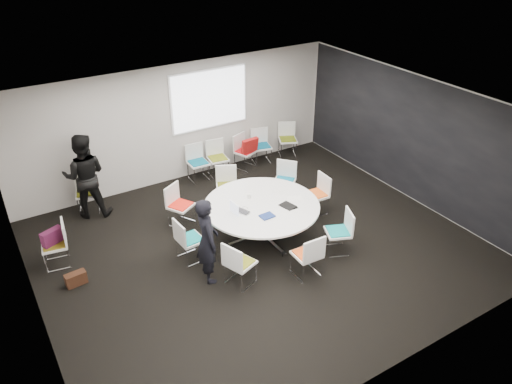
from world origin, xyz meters
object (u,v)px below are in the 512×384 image
chair_back_a (198,169)px  laptop (243,210)px  chair_back_b (218,165)px  cup (249,196)px  chair_ring_e (190,247)px  person_main (207,240)px  chair_ring_a (316,202)px  chair_ring_d (181,213)px  chair_ring_b (284,188)px  chair_person_back (88,199)px  conference_table (262,213)px  chair_ring_h (338,239)px  chair_spare_left (57,252)px  chair_ring_c (227,193)px  maroon_bag (52,237)px  chair_ring_f (240,271)px  chair_back_d (261,152)px  brown_bag (76,279)px  chair_ring_g (307,262)px  chair_back_c (245,158)px  chair_back_e (287,145)px  person_back (85,176)px

chair_back_a → laptop: chair_back_a is taller
chair_back_b → cup: size_ratio=9.78×
chair_ring_e → person_main: (0.05, -0.66, 0.53)m
chair_ring_a → cup: (-1.54, 0.22, 0.50)m
chair_ring_d → chair_back_b: bearing=-167.0°
chair_ring_a → chair_ring_b: 0.89m
person_main → chair_ring_b: bearing=-48.3°
chair_person_back → laptop: size_ratio=2.60×
conference_table → chair_ring_h: chair_ring_h is taller
chair_ring_a → chair_back_b: size_ratio=1.00×
conference_table → chair_spare_left: bearing=162.2°
conference_table → chair_person_back: bearing=133.9°
chair_person_back → chair_ring_e: bearing=128.2°
chair_ring_b → cup: size_ratio=9.78×
laptop → cup: cup is taller
laptop → chair_person_back: bearing=17.5°
chair_ring_c → laptop: bearing=98.3°
chair_ring_c → maroon_bag: chair_ring_c is taller
chair_ring_a → chair_ring_h: (-0.50, -1.34, 0.00)m
chair_ring_f → laptop: 1.35m
chair_back_b → laptop: (-0.91, -2.79, 0.47)m
person_main → cup: size_ratio=17.98×
person_main → chair_back_a: bearing=-11.9°
chair_back_d → brown_bag: bearing=38.9°
chair_ring_b → chair_ring_f: 3.10m
chair_ring_c → chair_ring_g: 2.92m
chair_back_c → maroon_bag: 5.26m
maroon_bag → chair_ring_f: bearing=-40.6°
chair_ring_f → chair_back_d: same height
chair_ring_g → chair_back_d: size_ratio=1.00×
chair_back_a → chair_back_c: size_ratio=1.00×
chair_back_a → cup: 2.54m
conference_table → chair_back_e: chair_back_e is taller
chair_ring_e → person_back: size_ratio=0.47×
chair_back_a → chair_back_d: same height
cup → chair_person_back: bearing=137.0°
chair_back_e → chair_back_b: bearing=25.7°
chair_ring_h → person_main: 2.59m
brown_bag → maroon_bag: bearing=100.6°
chair_ring_e → chair_ring_g: bearing=42.2°
chair_spare_left → person_back: 1.88m
chair_ring_e → chair_back_b: bearing=139.5°
person_main → cup: (1.43, 0.97, -0.03)m
chair_ring_g → chair_back_d: same height
chair_ring_c → chair_back_c: (1.27, 1.36, 0.00)m
chair_ring_c → chair_back_d: (1.78, 1.40, 0.00)m
chair_ring_e → chair_back_e: size_ratio=1.00×
chair_ring_g → chair_back_a: same height
conference_table → chair_back_e: size_ratio=2.59×
chair_ring_c → chair_back_d: 2.27m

